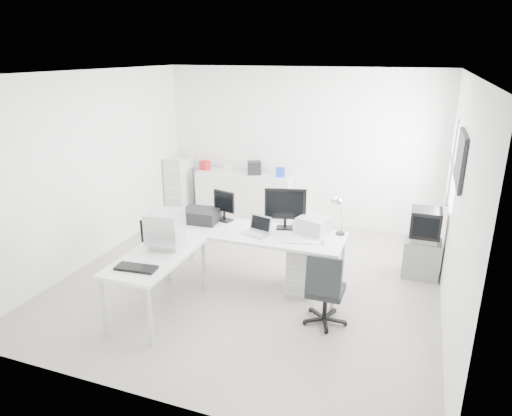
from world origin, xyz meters
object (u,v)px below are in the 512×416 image
(office_chair, at_px, (326,287))
(crt_tv, at_px, (425,226))
(main_desk, at_px, (255,257))
(drawer_pedestal, at_px, (305,268))
(crt_monitor, at_px, (165,231))
(tv_cabinet, at_px, (421,258))
(laptop, at_px, (255,227))
(filing_cabinet, at_px, (179,187))
(inkjet_printer, at_px, (201,215))
(laser_printer, at_px, (313,225))
(lcd_monitor_small, at_px, (224,206))
(sideboard, at_px, (244,197))
(lcd_monitor_large, at_px, (285,208))
(side_desk, at_px, (158,283))

(office_chair, bearing_deg, crt_tv, 58.00)
(main_desk, xyz_separation_m, drawer_pedestal, (0.70, 0.05, -0.08))
(crt_monitor, relative_size, tv_cabinet, 0.78)
(laptop, relative_size, filing_cabinet, 0.32)
(inkjet_printer, bearing_deg, laser_printer, 0.46)
(lcd_monitor_small, bearing_deg, laser_printer, 14.41)
(office_chair, height_order, tv_cabinet, office_chair)
(office_chair, relative_size, sideboard, 0.51)
(laser_printer, xyz_separation_m, crt_tv, (1.41, 0.75, -0.09))
(laser_printer, distance_m, filing_cabinet, 3.65)
(inkjet_printer, distance_m, lcd_monitor_large, 1.23)
(laser_printer, bearing_deg, inkjet_printer, -159.68)
(lcd_monitor_small, relative_size, crt_monitor, 1.05)
(sideboard, bearing_deg, filing_cabinet, -173.39)
(drawer_pedestal, xyz_separation_m, lcd_monitor_small, (-1.25, 0.20, 0.67))
(drawer_pedestal, distance_m, crt_monitor, 1.91)
(side_desk, xyz_separation_m, tv_cabinet, (3.01, 2.07, -0.10))
(inkjet_printer, height_order, tv_cabinet, inkjet_printer)
(lcd_monitor_large, height_order, laptop, lcd_monitor_large)
(laptop, relative_size, crt_tv, 0.70)
(main_desk, bearing_deg, inkjet_printer, 173.29)
(laptop, xyz_separation_m, crt_monitor, (-0.90, -0.75, 0.10))
(side_desk, distance_m, lcd_monitor_large, 1.92)
(office_chair, bearing_deg, inkjet_printer, 159.32)
(crt_tv, height_order, filing_cabinet, filing_cabinet)
(drawer_pedestal, distance_m, filing_cabinet, 3.69)
(drawer_pedestal, bearing_deg, office_chair, -59.18)
(drawer_pedestal, bearing_deg, main_desk, -175.91)
(crt_tv, height_order, sideboard, crt_tv)
(lcd_monitor_large, height_order, office_chair, lcd_monitor_large)
(main_desk, relative_size, crt_tv, 4.80)
(main_desk, bearing_deg, crt_tv, 24.31)
(side_desk, bearing_deg, lcd_monitor_small, 77.47)
(main_desk, height_order, side_desk, same)
(lcd_monitor_large, xyz_separation_m, crt_tv, (1.81, 0.72, -0.28))
(laptop, distance_m, crt_monitor, 1.18)
(side_desk, bearing_deg, crt_tv, 34.61)
(drawer_pedestal, bearing_deg, inkjet_printer, 178.15)
(laptop, bearing_deg, crt_tv, 42.91)
(lcd_monitor_small, xyz_separation_m, laser_printer, (1.30, -0.03, -0.11))
(side_desk, relative_size, laptop, 4.01)
(crt_monitor, bearing_deg, crt_tv, 21.71)
(lcd_monitor_small, bearing_deg, tv_cabinet, 30.71)
(lcd_monitor_small, bearing_deg, inkjet_printer, -137.70)
(crt_monitor, xyz_separation_m, office_chair, (1.97, 0.19, -0.50))
(lcd_monitor_small, height_order, filing_cabinet, lcd_monitor_small)
(lcd_monitor_small, distance_m, laser_printer, 1.31)
(crt_tv, xyz_separation_m, filing_cabinet, (-4.50, 1.15, -0.22))
(side_desk, bearing_deg, sideboard, 93.26)
(lcd_monitor_small, height_order, crt_tv, lcd_monitor_small)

